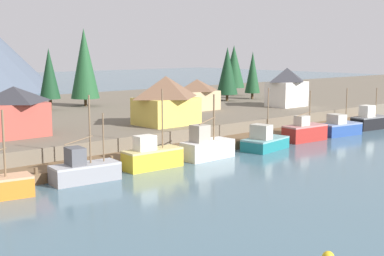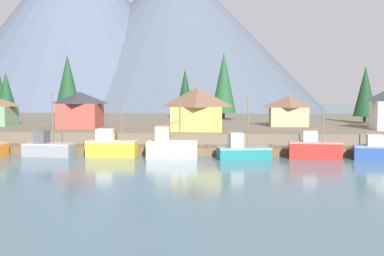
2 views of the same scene
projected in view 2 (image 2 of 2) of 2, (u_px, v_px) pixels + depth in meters
name	position (u px, v px, depth m)	size (l,w,h in m)	color
ground_plane	(189.00, 143.00, 84.54)	(400.00, 400.00, 1.00)	#476675
dock	(178.00, 150.00, 66.55)	(80.00, 4.00, 1.60)	brown
shoreline_bank	(193.00, 127.00, 96.34)	(400.00, 56.00, 2.50)	#665B4C
mountain_west_peak	(78.00, 23.00, 194.50)	(103.45, 103.45, 67.46)	#4C566B
mountain_central_peak	(176.00, 34.00, 199.07)	(115.55, 115.55, 59.46)	#475160
fishing_boat_grey	(48.00, 148.00, 63.96)	(6.48, 3.11, 7.98)	gray
fishing_boat_yellow	(111.00, 147.00, 63.70)	(6.34, 2.53, 8.11)	gold
fishing_boat_white	(171.00, 147.00, 63.08)	(6.32, 2.70, 7.14)	silver
fishing_boat_teal	(242.00, 150.00, 61.68)	(6.70, 4.19, 7.49)	#196B70
fishing_boat_red	(315.00, 149.00, 61.73)	(6.44, 3.02, 6.67)	maroon
fishing_boat_blue	(380.00, 151.00, 60.87)	(6.60, 3.69, 6.61)	navy
house_red	(80.00, 109.00, 78.26)	(6.37, 6.06, 5.54)	#9E4238
house_yellow	(197.00, 108.00, 72.98)	(7.51, 6.01, 6.22)	gold
house_tan	(288.00, 111.00, 81.85)	(6.23, 5.06, 4.88)	tan
conifer_near_left	(185.00, 90.00, 97.40)	(3.24, 3.24, 9.76)	#4C3823
conifer_mid_left	(68.00, 85.00, 92.69)	(5.05, 5.05, 12.26)	#4C3823
conifer_mid_right	(67.00, 95.00, 103.06)	(2.81, 2.81, 7.87)	#4C3823
conifer_centre	(365.00, 91.00, 87.73)	(3.96, 3.96, 9.95)	#4C3823
conifer_far_left	(6.00, 94.00, 95.03)	(4.11, 4.11, 9.08)	#4C3823
conifer_far_right	(224.00, 83.00, 98.69)	(4.80, 4.80, 13.07)	#4C3823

